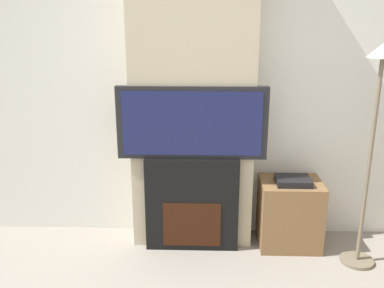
{
  "coord_description": "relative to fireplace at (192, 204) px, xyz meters",
  "views": [
    {
      "loc": [
        0.09,
        -1.42,
        1.84
      ],
      "look_at": [
        0.0,
        1.71,
        0.88
      ],
      "focal_mm": 40.0,
      "sensor_mm": 36.0,
      "label": 1
    }
  ],
  "objects": [
    {
      "name": "media_stand",
      "position": [
        0.79,
        0.07,
        -0.1
      ],
      "size": [
        0.49,
        0.4,
        0.6
      ],
      "color": "brown",
      "rests_on": "ground_plane"
    },
    {
      "name": "chimney_breast",
      "position": [
        0.0,
        0.14,
        0.97
      ],
      "size": [
        0.96,
        0.29,
        2.7
      ],
      "color": "#BCAD8E",
      "rests_on": "ground_plane"
    },
    {
      "name": "television",
      "position": [
        0.0,
        -0.0,
        0.67
      ],
      "size": [
        1.14,
        0.07,
        0.56
      ],
      "color": "black",
      "rests_on": "fireplace"
    },
    {
      "name": "floor_lamp",
      "position": [
        1.28,
        -0.2,
        0.74
      ],
      "size": [
        0.25,
        0.25,
        1.66
      ],
      "color": "#726651",
      "rests_on": "ground_plane"
    },
    {
      "name": "fireplace",
      "position": [
        0.0,
        0.0,
        0.0
      ],
      "size": [
        0.74,
        0.15,
        0.77
      ],
      "color": "black",
      "rests_on": "ground_plane"
    },
    {
      "name": "wall_back",
      "position": [
        0.0,
        0.32,
        0.97
      ],
      "size": [
        6.0,
        0.06,
        2.7
      ],
      "color": "silver",
      "rests_on": "ground_plane"
    }
  ]
}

